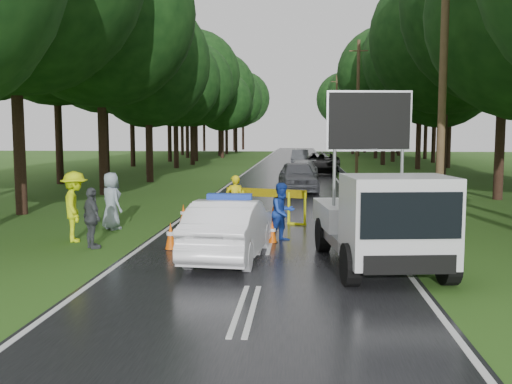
# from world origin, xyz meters

# --- Properties ---
(ground) EXTENTS (160.00, 160.00, 0.00)m
(ground) POSITION_xyz_m (0.00, 0.00, 0.00)
(ground) COLOR #2A4D16
(ground) RESTS_ON ground
(road) EXTENTS (7.00, 140.00, 0.02)m
(road) POSITION_xyz_m (0.00, 30.00, 0.01)
(road) COLOR black
(road) RESTS_ON ground
(guardrail) EXTENTS (0.12, 60.06, 0.70)m
(guardrail) POSITION_xyz_m (3.70, 29.67, 0.55)
(guardrail) COLOR gray
(guardrail) RESTS_ON ground
(utility_pole_near) EXTENTS (1.40, 0.24, 10.00)m
(utility_pole_near) POSITION_xyz_m (5.20, 2.00, 5.06)
(utility_pole_near) COLOR #4B3822
(utility_pole_near) RESTS_ON ground
(utility_pole_mid) EXTENTS (1.40, 0.24, 10.00)m
(utility_pole_mid) POSITION_xyz_m (5.20, 28.00, 5.06)
(utility_pole_mid) COLOR #4B3822
(utility_pole_mid) RESTS_ON ground
(utility_pole_far) EXTENTS (1.40, 0.24, 10.00)m
(utility_pole_far) POSITION_xyz_m (5.20, 54.00, 5.06)
(utility_pole_far) COLOR #4B3822
(utility_pole_far) RESTS_ON ground
(police_sedan) EXTENTS (1.91, 4.58, 1.62)m
(police_sedan) POSITION_xyz_m (-0.80, -1.86, 0.74)
(police_sedan) COLOR white
(police_sedan) RESTS_ON ground
(work_truck) EXTENTS (2.89, 5.40, 4.12)m
(work_truck) POSITION_xyz_m (2.81, -2.68, 1.12)
(work_truck) COLOR gray
(work_truck) RESTS_ON ground
(barrier) EXTENTS (2.81, 0.93, 1.21)m
(barrier) POSITION_xyz_m (-0.24, 3.69, 0.91)
(barrier) COLOR #DBE30C
(barrier) RESTS_ON ground
(officer) EXTENTS (0.70, 0.56, 1.69)m
(officer) POSITION_xyz_m (-1.28, 3.40, 0.85)
(officer) COLOR yellow
(officer) RESTS_ON ground
(civilian) EXTENTS (1.05, 1.03, 1.70)m
(civilian) POSITION_xyz_m (0.44, 0.50, 0.85)
(civilian) COLOR #18389D
(civilian) RESTS_ON ground
(bystander_left) EXTENTS (1.20, 1.50, 2.03)m
(bystander_left) POSITION_xyz_m (-5.52, 0.00, 1.02)
(bystander_left) COLOR #CEE90C
(bystander_left) RESTS_ON ground
(bystander_mid) EXTENTS (0.96, 1.00, 1.67)m
(bystander_mid) POSITION_xyz_m (-4.67, -0.94, 0.83)
(bystander_mid) COLOR #3D4145
(bystander_mid) RESTS_ON ground
(bystander_right) EXTENTS (1.07, 1.05, 1.86)m
(bystander_right) POSITION_xyz_m (-5.16, 2.10, 0.93)
(bystander_right) COLOR #8A99A6
(bystander_right) RESTS_ON ground
(queue_car_first) EXTENTS (2.38, 4.94, 1.63)m
(queue_car_first) POSITION_xyz_m (0.80, 14.48, 0.81)
(queue_car_first) COLOR #414249
(queue_car_first) RESTS_ON ground
(queue_car_second) EXTENTS (2.11, 4.66, 1.32)m
(queue_car_second) POSITION_xyz_m (1.12, 21.41, 0.66)
(queue_car_second) COLOR #96989D
(queue_car_second) RESTS_ON ground
(queue_car_third) EXTENTS (3.37, 6.11, 1.62)m
(queue_car_third) POSITION_xyz_m (2.48, 27.83, 0.81)
(queue_car_third) COLOR black
(queue_car_third) RESTS_ON ground
(queue_car_fourth) EXTENTS (1.74, 4.53, 1.47)m
(queue_car_fourth) POSITION_xyz_m (0.88, 39.95, 0.74)
(queue_car_fourth) COLOR #3B3D42
(queue_car_fourth) RESTS_ON ground
(cone_near_left) EXTENTS (0.36, 0.36, 0.76)m
(cone_near_left) POSITION_xyz_m (-2.50, -1.00, 0.37)
(cone_near_left) COLOR black
(cone_near_left) RESTS_ON ground
(cone_center) EXTENTS (0.31, 0.31, 0.65)m
(cone_center) POSITION_xyz_m (0.16, 0.15, 0.31)
(cone_center) COLOR black
(cone_center) RESTS_ON ground
(cone_far) EXTENTS (0.36, 0.36, 0.77)m
(cone_far) POSITION_xyz_m (0.06, 2.65, 0.37)
(cone_far) COLOR black
(cone_far) RESTS_ON ground
(cone_left_mid) EXTENTS (0.35, 0.35, 0.74)m
(cone_left_mid) POSITION_xyz_m (-2.98, 3.00, 0.36)
(cone_left_mid) COLOR black
(cone_left_mid) RESTS_ON ground
(cone_right) EXTENTS (0.37, 0.37, 0.79)m
(cone_right) POSITION_xyz_m (2.40, 4.50, 0.38)
(cone_right) COLOR black
(cone_right) RESTS_ON ground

